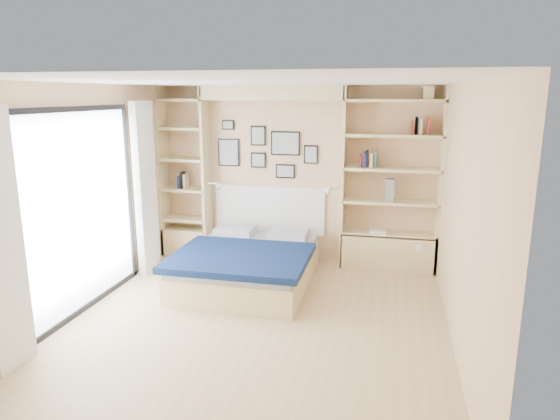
# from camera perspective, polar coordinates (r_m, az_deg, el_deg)

# --- Properties ---
(ground) EXTENTS (4.50, 4.50, 0.00)m
(ground) POSITION_cam_1_polar(r_m,az_deg,el_deg) (5.47, -2.82, -12.74)
(ground) COLOR tan
(ground) RESTS_ON ground
(room_shell) EXTENTS (4.50, 4.50, 4.50)m
(room_shell) POSITION_cam_1_polar(r_m,az_deg,el_deg) (6.62, -2.65, 1.72)
(room_shell) COLOR #D7AF80
(room_shell) RESTS_ON ground
(bed) EXTENTS (1.64, 2.16, 1.07)m
(bed) POSITION_cam_1_polar(r_m,az_deg,el_deg) (6.44, -3.60, -6.10)
(bed) COLOR #E3C989
(bed) RESTS_ON ground
(photo_gallery) EXTENTS (1.48, 0.02, 0.82)m
(photo_gallery) POSITION_cam_1_polar(r_m,az_deg,el_deg) (7.23, -1.74, 6.91)
(photo_gallery) COLOR black
(photo_gallery) RESTS_ON ground
(reading_lamps) EXTENTS (1.92, 0.12, 0.15)m
(reading_lamps) POSITION_cam_1_polar(r_m,az_deg,el_deg) (7.05, -0.96, 2.63)
(reading_lamps) COLOR silver
(reading_lamps) RESTS_ON ground
(shelf_decor) EXTENTS (3.59, 0.23, 2.03)m
(shelf_decor) POSITION_cam_1_polar(r_m,az_deg,el_deg) (6.85, 10.54, 7.00)
(shelf_decor) COLOR #A51E1E
(shelf_decor) RESTS_ON ground
(deck_chair) EXTENTS (0.51, 0.73, 0.68)m
(deck_chair) POSITION_cam_1_polar(r_m,az_deg,el_deg) (7.68, -27.05, -3.96)
(deck_chair) COLOR tan
(deck_chair) RESTS_ON ground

